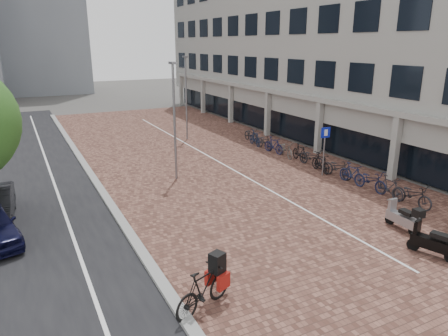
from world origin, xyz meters
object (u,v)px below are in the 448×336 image
Objects in this scene: scooter_mid at (434,241)px; parking_sign at (325,143)px; scooter_front at (403,217)px; hero_bike at (204,288)px.

parking_sign is at bearing 56.16° from scooter_mid.
parking_sign is (1.76, 6.70, 1.24)m from scooter_front.
scooter_front is (8.73, 1.05, -0.09)m from hero_bike.
parking_sign reaches higher than scooter_front.
parking_sign is at bearing 78.00° from scooter_front.
scooter_mid is at bearing -102.70° from parking_sign.
hero_bike reaches higher than scooter_mid.
scooter_front is 7.04m from parking_sign.
scooter_front is 2.05m from scooter_mid.
parking_sign reaches higher than hero_bike.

